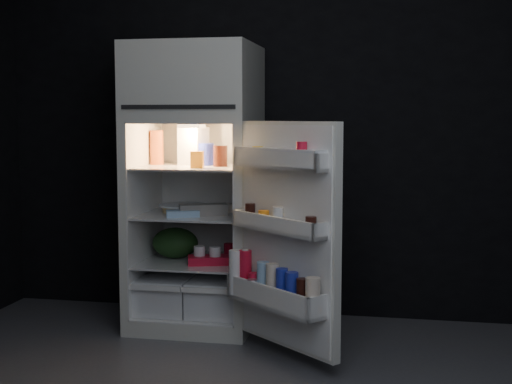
% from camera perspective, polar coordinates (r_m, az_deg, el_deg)
% --- Properties ---
extents(wall_back, '(4.00, 0.00, 2.70)m').
position_cam_1_polar(wall_back, '(4.77, 2.96, 6.23)').
color(wall_back, black).
rests_on(wall_back, ground).
extents(wall_front, '(4.00, 0.00, 2.70)m').
position_cam_1_polar(wall_front, '(1.48, -16.44, 6.44)').
color(wall_front, black).
rests_on(wall_front, ground).
extents(refrigerator, '(0.76, 0.71, 1.78)m').
position_cam_1_polar(refrigerator, '(4.53, -4.80, 1.23)').
color(refrigerator, silver).
rests_on(refrigerator, ground).
extents(fridge_door, '(0.67, 0.62, 1.22)m').
position_cam_1_polar(fridge_door, '(3.82, 2.20, -3.85)').
color(fridge_door, silver).
rests_on(fridge_door, ground).
extents(milk_jug, '(0.18, 0.18, 0.24)m').
position_cam_1_polar(milk_jug, '(4.57, -5.03, 3.67)').
color(milk_jug, white).
rests_on(milk_jug, refrigerator).
extents(mayo_jar, '(0.15, 0.15, 0.14)m').
position_cam_1_polar(mayo_jar, '(4.53, -4.15, 3.02)').
color(mayo_jar, '#1E2AA3').
rests_on(mayo_jar, refrigerator).
extents(jam_jar, '(0.09, 0.09, 0.13)m').
position_cam_1_polar(jam_jar, '(4.41, -2.87, 2.89)').
color(jam_jar, black).
rests_on(jam_jar, refrigerator).
extents(amber_bottle, '(0.11, 0.11, 0.22)m').
position_cam_1_polar(amber_bottle, '(4.64, -7.95, 3.55)').
color(amber_bottle, '#BB511E').
rests_on(amber_bottle, refrigerator).
extents(small_carton, '(0.08, 0.06, 0.10)m').
position_cam_1_polar(small_carton, '(4.33, -4.74, 2.61)').
color(small_carton, orange).
rests_on(small_carton, refrigerator).
extents(egg_carton, '(0.32, 0.22, 0.07)m').
position_cam_1_polar(egg_carton, '(4.41, -4.24, -1.43)').
color(egg_carton, gray).
rests_on(egg_carton, refrigerator).
extents(pie, '(0.32, 0.32, 0.04)m').
position_cam_1_polar(pie, '(4.57, -5.83, -1.37)').
color(pie, tan).
rests_on(pie, refrigerator).
extents(flat_package, '(0.22, 0.16, 0.04)m').
position_cam_1_polar(flat_package, '(4.36, -5.87, -1.73)').
color(flat_package, '#8BB3D7').
rests_on(flat_package, refrigerator).
extents(wrapped_pkg, '(0.12, 0.10, 0.05)m').
position_cam_1_polar(wrapped_pkg, '(4.58, -1.78, -1.27)').
color(wrapped_pkg, beige).
rests_on(wrapped_pkg, refrigerator).
extents(produce_bag, '(0.36, 0.32, 0.20)m').
position_cam_1_polar(produce_bag, '(4.63, -6.48, -4.06)').
color(produce_bag, '#193815').
rests_on(produce_bag, refrigerator).
extents(yogurt_tray, '(0.29, 0.21, 0.05)m').
position_cam_1_polar(yogurt_tray, '(4.43, -3.79, -5.45)').
color(yogurt_tray, red).
rests_on(yogurt_tray, refrigerator).
extents(small_can_red, '(0.06, 0.06, 0.09)m').
position_cam_1_polar(small_can_red, '(4.64, -2.21, -4.68)').
color(small_can_red, red).
rests_on(small_can_red, refrigerator).
extents(small_can_silver, '(0.09, 0.09, 0.09)m').
position_cam_1_polar(small_can_silver, '(4.60, -1.11, -4.77)').
color(small_can_silver, silver).
rests_on(small_can_silver, refrigerator).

